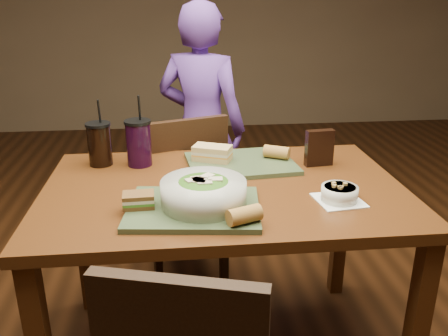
{
  "coord_description": "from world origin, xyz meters",
  "views": [
    {
      "loc": [
        -0.17,
        -1.58,
        1.42
      ],
      "look_at": [
        0.0,
        0.0,
        0.82
      ],
      "focal_mm": 38.0,
      "sensor_mm": 36.0,
      "label": 1
    }
  ],
  "objects_px": {
    "baguette_near": "(244,215)",
    "chip_bag": "(319,148)",
    "diner": "(202,128)",
    "salad_bowl": "(204,191)",
    "baguette_far": "(277,152)",
    "dining_table": "(224,209)",
    "soup_bowl": "(339,193)",
    "tray_near": "(194,208)",
    "sandwich_far": "(212,153)",
    "chair_far": "(189,192)",
    "cup_berry": "(139,143)",
    "sandwich_near": "(139,200)",
    "cup_cola": "(100,144)",
    "tray_far": "(241,163)"
  },
  "relations": [
    {
      "from": "baguette_near",
      "to": "chip_bag",
      "type": "bearing_deg",
      "value": 53.25
    },
    {
      "from": "diner",
      "to": "salad_bowl",
      "type": "relative_size",
      "value": 5.02
    },
    {
      "from": "baguette_far",
      "to": "salad_bowl",
      "type": "bearing_deg",
      "value": -128.22
    },
    {
      "from": "dining_table",
      "to": "soup_bowl",
      "type": "height_order",
      "value": "soup_bowl"
    },
    {
      "from": "tray_near",
      "to": "sandwich_far",
      "type": "xyz_separation_m",
      "value": [
        0.1,
        0.43,
        0.04
      ]
    },
    {
      "from": "diner",
      "to": "chair_far",
      "type": "bearing_deg",
      "value": 101.11
    },
    {
      "from": "chair_far",
      "to": "diner",
      "type": "xyz_separation_m",
      "value": [
        0.09,
        0.44,
        0.2
      ]
    },
    {
      "from": "cup_berry",
      "to": "salad_bowl",
      "type": "bearing_deg",
      "value": -62.68
    },
    {
      "from": "tray_near",
      "to": "sandwich_near",
      "type": "bearing_deg",
      "value": 176.29
    },
    {
      "from": "sandwich_near",
      "to": "cup_cola",
      "type": "height_order",
      "value": "cup_cola"
    },
    {
      "from": "diner",
      "to": "sandwich_near",
      "type": "bearing_deg",
      "value": 100.14
    },
    {
      "from": "tray_far",
      "to": "sandwich_far",
      "type": "height_order",
      "value": "sandwich_far"
    },
    {
      "from": "baguette_near",
      "to": "cup_cola",
      "type": "bearing_deg",
      "value": 129.27
    },
    {
      "from": "chair_far",
      "to": "soup_bowl",
      "type": "distance_m",
      "value": 0.92
    },
    {
      "from": "chair_far",
      "to": "soup_bowl",
      "type": "xyz_separation_m",
      "value": [
        0.48,
        -0.73,
        0.29
      ]
    },
    {
      "from": "chair_far",
      "to": "tray_far",
      "type": "bearing_deg",
      "value": -59.74
    },
    {
      "from": "sandwich_near",
      "to": "baguette_far",
      "type": "xyz_separation_m",
      "value": [
        0.53,
        0.41,
        0.0
      ]
    },
    {
      "from": "sandwich_far",
      "to": "chip_bag",
      "type": "xyz_separation_m",
      "value": [
        0.43,
        -0.06,
        0.03
      ]
    },
    {
      "from": "chair_far",
      "to": "soup_bowl",
      "type": "bearing_deg",
      "value": -56.3
    },
    {
      "from": "dining_table",
      "to": "tray_near",
      "type": "relative_size",
      "value": 3.1
    },
    {
      "from": "sandwich_near",
      "to": "chip_bag",
      "type": "xyz_separation_m",
      "value": [
        0.7,
        0.36,
        0.03
      ]
    },
    {
      "from": "tray_near",
      "to": "baguette_near",
      "type": "bearing_deg",
      "value": -43.05
    },
    {
      "from": "baguette_far",
      "to": "soup_bowl",
      "type": "bearing_deg",
      "value": -72.07
    },
    {
      "from": "baguette_near",
      "to": "cup_berry",
      "type": "xyz_separation_m",
      "value": [
        -0.34,
        0.59,
        0.05
      ]
    },
    {
      "from": "dining_table",
      "to": "diner",
      "type": "distance_m",
      "value": 0.99
    },
    {
      "from": "cup_cola",
      "to": "cup_berry",
      "type": "xyz_separation_m",
      "value": [
        0.16,
        -0.02,
        0.01
      ]
    },
    {
      "from": "soup_bowl",
      "to": "baguette_far",
      "type": "distance_m",
      "value": 0.42
    },
    {
      "from": "sandwich_far",
      "to": "chip_bag",
      "type": "relative_size",
      "value": 1.16
    },
    {
      "from": "tray_far",
      "to": "sandwich_near",
      "type": "bearing_deg",
      "value": -134.48
    },
    {
      "from": "diner",
      "to": "baguette_far",
      "type": "bearing_deg",
      "value": 132.12
    },
    {
      "from": "chair_far",
      "to": "sandwich_near",
      "type": "height_order",
      "value": "chair_far"
    },
    {
      "from": "tray_far",
      "to": "sandwich_near",
      "type": "distance_m",
      "value": 0.55
    },
    {
      "from": "dining_table",
      "to": "tray_near",
      "type": "height_order",
      "value": "tray_near"
    },
    {
      "from": "chair_far",
      "to": "baguette_near",
      "type": "xyz_separation_m",
      "value": [
        0.14,
        -0.89,
        0.3
      ]
    },
    {
      "from": "tray_near",
      "to": "chip_bag",
      "type": "xyz_separation_m",
      "value": [
        0.52,
        0.37,
        0.06
      ]
    },
    {
      "from": "sandwich_near",
      "to": "baguette_near",
      "type": "height_order",
      "value": "baguette_near"
    },
    {
      "from": "chair_far",
      "to": "salad_bowl",
      "type": "relative_size",
      "value": 3.2
    },
    {
      "from": "tray_far",
      "to": "salad_bowl",
      "type": "xyz_separation_m",
      "value": [
        -0.18,
        -0.39,
        0.06
      ]
    },
    {
      "from": "cup_cola",
      "to": "diner",
      "type": "bearing_deg",
      "value": 57.6
    },
    {
      "from": "chair_far",
      "to": "sandwich_far",
      "type": "bearing_deg",
      "value": -74.3
    },
    {
      "from": "diner",
      "to": "sandwich_far",
      "type": "relative_size",
      "value": 8.08
    },
    {
      "from": "diner",
      "to": "chip_bag",
      "type": "bearing_deg",
      "value": 140.6
    },
    {
      "from": "soup_bowl",
      "to": "diner",
      "type": "bearing_deg",
      "value": 108.59
    },
    {
      "from": "dining_table",
      "to": "chair_far",
      "type": "distance_m",
      "value": 0.59
    },
    {
      "from": "tray_near",
      "to": "tray_far",
      "type": "distance_m",
      "value": 0.45
    },
    {
      "from": "baguette_near",
      "to": "cup_cola",
      "type": "relative_size",
      "value": 0.38
    },
    {
      "from": "dining_table",
      "to": "cup_berry",
      "type": "bearing_deg",
      "value": 140.66
    },
    {
      "from": "sandwich_near",
      "to": "sandwich_far",
      "type": "relative_size",
      "value": 0.6
    },
    {
      "from": "dining_table",
      "to": "baguette_far",
      "type": "bearing_deg",
      "value": 43.54
    },
    {
      "from": "chair_far",
      "to": "baguette_far",
      "type": "height_order",
      "value": "chair_far"
    }
  ]
}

